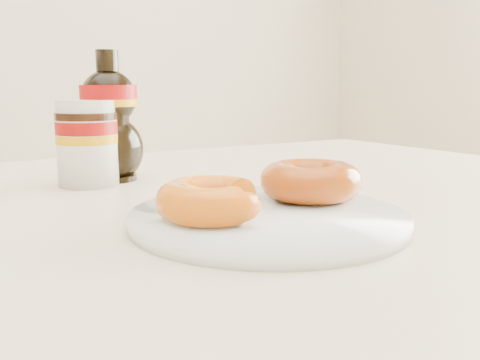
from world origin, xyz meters
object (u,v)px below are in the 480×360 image
dining_table (144,282)px  donut_bitten (211,200)px  syrup_bottle (109,116)px  donut_whole (310,180)px  nutella_jar (87,140)px  plate (268,218)px

dining_table → donut_bitten: donut_bitten is taller
syrup_bottle → donut_whole: bearing=-67.5°
donut_bitten → nutella_jar: nutella_jar is taller
syrup_bottle → plate: bearing=-81.5°
donut_bitten → nutella_jar: (-0.03, 0.29, 0.03)m
plate → syrup_bottle: syrup_bottle is taller
donut_whole → nutella_jar: bearing=120.4°
dining_table → donut_bitten: (0.02, -0.13, 0.11)m
plate → nutella_jar: bearing=106.1°
nutella_jar → donut_bitten: bearing=-85.0°
dining_table → syrup_bottle: (0.03, 0.18, 0.17)m
nutella_jar → syrup_bottle: syrup_bottle is taller
plate → donut_whole: size_ratio=2.46×
plate → donut_bitten: donut_bitten is taller
donut_whole → donut_bitten: bearing=-170.0°
dining_table → donut_whole: 0.21m
donut_whole → syrup_bottle: size_ratio=0.60×
plate → nutella_jar: (-0.08, 0.29, 0.05)m
dining_table → nutella_jar: size_ratio=12.73×
plate → dining_table: bearing=119.8°
plate → nutella_jar: nutella_jar is taller
donut_whole → nutella_jar: (-0.16, 0.26, 0.03)m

